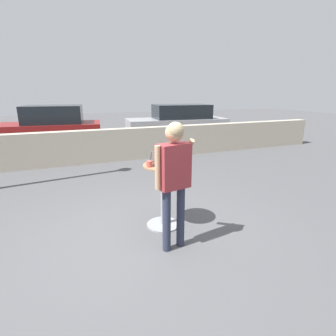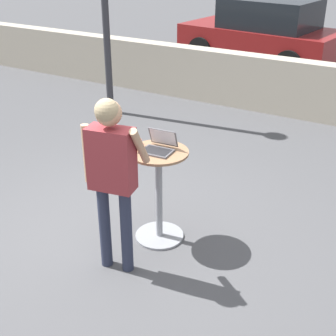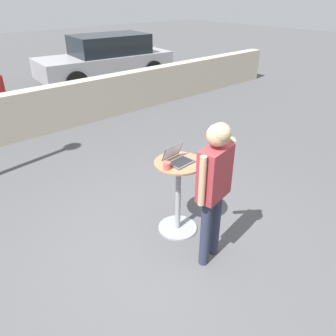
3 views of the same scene
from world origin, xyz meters
TOP-DOWN VIEW (x-y plane):
  - ground_plane at (0.00, 0.00)m, footprint 50.00×50.00m
  - pavement_kerb at (0.00, 4.75)m, footprint 16.61×0.35m
  - cafe_table at (0.48, 0.29)m, footprint 0.60×0.60m
  - laptop at (0.48, 0.30)m, footprint 0.32×0.31m
  - coffee_mug at (0.26, 0.25)m, footprint 0.12×0.09m
  - standing_person at (0.39, -0.35)m, footprint 0.55×0.43m
  - parked_car_near_street at (-1.26, 8.02)m, footprint 4.03×2.29m
  - parked_car_further_down at (4.01, 7.64)m, footprint 4.56×2.16m

SIDE VIEW (x-z plane):
  - ground_plane at x=0.00m, z-range 0.00..0.00m
  - pavement_kerb at x=0.00m, z-range 0.00..0.99m
  - cafe_table at x=0.48m, z-range 0.05..1.07m
  - parked_car_near_street at x=-1.26m, z-range 0.01..1.58m
  - parked_car_further_down at x=4.01m, z-range 0.03..1.57m
  - laptop at x=0.48m, z-range 0.96..1.15m
  - coffee_mug at x=0.26m, z-range 1.01..1.10m
  - standing_person at x=0.39m, z-range 0.24..1.97m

